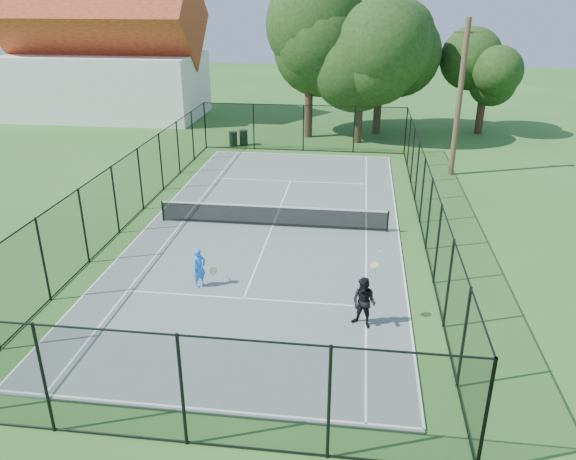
# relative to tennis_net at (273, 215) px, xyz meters

# --- Properties ---
(ground) EXTENTS (120.00, 120.00, 0.00)m
(ground) POSITION_rel_tennis_net_xyz_m (0.00, 0.00, -0.58)
(ground) COLOR #2C5D1F
(tennis_court) EXTENTS (11.00, 24.00, 0.06)m
(tennis_court) POSITION_rel_tennis_net_xyz_m (0.00, 0.00, -0.55)
(tennis_court) COLOR slate
(tennis_court) RESTS_ON ground
(tennis_net) EXTENTS (10.08, 0.08, 0.95)m
(tennis_net) POSITION_rel_tennis_net_xyz_m (0.00, 0.00, 0.00)
(tennis_net) COLOR black
(tennis_net) RESTS_ON tennis_court
(fence) EXTENTS (13.10, 26.10, 3.00)m
(fence) POSITION_rel_tennis_net_xyz_m (0.00, 0.00, 0.92)
(fence) COLOR black
(fence) RESTS_ON ground
(tree_near_left) EXTENTS (7.16, 7.16, 9.34)m
(tree_near_left) POSITION_rel_tennis_net_xyz_m (-0.03, 16.88, 5.17)
(tree_near_left) COLOR #332114
(tree_near_left) RESTS_ON ground
(tree_near_mid) EXTENTS (6.42, 6.42, 8.40)m
(tree_near_mid) POSITION_rel_tennis_net_xyz_m (3.48, 15.74, 4.60)
(tree_near_mid) COLOR #332114
(tree_near_mid) RESTS_ON ground
(tree_near_right) EXTENTS (6.49, 6.49, 8.95)m
(tree_near_right) POSITION_rel_tennis_net_xyz_m (4.81, 18.68, 5.11)
(tree_near_right) COLOR #332114
(tree_near_right) RESTS_ON ground
(tree_far_right) EXTENTS (4.84, 4.84, 6.40)m
(tree_far_right) POSITION_rel_tennis_net_xyz_m (12.23, 19.55, 3.38)
(tree_far_right) COLOR #332114
(tree_far_right) RESTS_ON ground
(building) EXTENTS (15.30, 8.15, 11.87)m
(building) POSITION_rel_tennis_net_xyz_m (-17.00, 22.00, 4.35)
(building) COLOR silver
(building) RESTS_ON ground
(trash_bin_left) EXTENTS (0.58, 0.58, 0.97)m
(trash_bin_left) POSITION_rel_tennis_net_xyz_m (-4.79, 13.61, -0.09)
(trash_bin_left) COLOR black
(trash_bin_left) RESTS_ON ground
(trash_bin_right) EXTENTS (0.58, 0.58, 1.02)m
(trash_bin_right) POSITION_rel_tennis_net_xyz_m (-4.15, 13.97, -0.06)
(trash_bin_right) COLOR black
(trash_bin_right) RESTS_ON ground
(utility_pole) EXTENTS (1.40, 0.30, 8.42)m
(utility_pole) POSITION_rel_tennis_net_xyz_m (8.88, 9.00, 3.69)
(utility_pole) COLOR #4C3823
(utility_pole) RESTS_ON ground
(player_blue) EXTENTS (0.87, 0.62, 1.41)m
(player_blue) POSITION_rel_tennis_net_xyz_m (-1.69, -5.73, 0.19)
(player_blue) COLOR #1C7EF3
(player_blue) RESTS_ON tennis_court
(player_black) EXTENTS (0.99, 0.95, 2.44)m
(player_black) POSITION_rel_tennis_net_xyz_m (4.00, -7.57, 0.31)
(player_black) COLOR black
(player_black) RESTS_ON tennis_court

